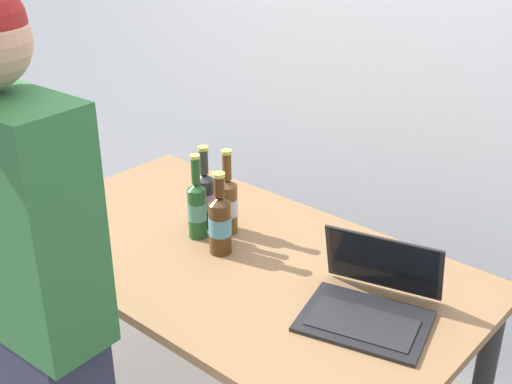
% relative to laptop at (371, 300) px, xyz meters
% --- Properties ---
extents(desk, '(1.56, 0.86, 0.75)m').
position_rel_laptop_xyz_m(desk, '(-0.50, -0.02, -0.14)').
color(desk, olive).
rests_on(desk, ground).
extents(laptop, '(0.40, 0.38, 0.20)m').
position_rel_laptop_xyz_m(laptop, '(0.00, 0.00, 0.00)').
color(laptop, black).
rests_on(laptop, desk).
extents(beer_bottle_amber, '(0.07, 0.07, 0.30)m').
position_rel_laptop_xyz_m(beer_bottle_amber, '(-0.61, 0.08, 0.07)').
color(beer_bottle_amber, brown).
rests_on(beer_bottle_amber, desk).
extents(beer_bottle_dark, '(0.06, 0.06, 0.29)m').
position_rel_laptop_xyz_m(beer_bottle_dark, '(-0.67, -0.01, 0.07)').
color(beer_bottle_dark, '#1E5123').
rests_on(beer_bottle_dark, desk).
extents(beer_bottle_green, '(0.07, 0.07, 0.28)m').
position_rel_laptop_xyz_m(beer_bottle_green, '(-0.54, -0.03, 0.07)').
color(beer_bottle_green, '#472B14').
rests_on(beer_bottle_green, desk).
extents(beer_bottle_brown, '(0.07, 0.07, 0.29)m').
position_rel_laptop_xyz_m(beer_bottle_brown, '(-0.70, 0.06, 0.07)').
color(beer_bottle_brown, '#333333').
rests_on(beer_bottle_brown, desk).
extents(person_figure, '(0.45, 0.28, 1.68)m').
position_rel_laptop_xyz_m(person_figure, '(-0.52, -0.71, 0.07)').
color(person_figure, '#2D3347').
rests_on(person_figure, ground).
extents(back_wall, '(6.00, 0.10, 2.60)m').
position_rel_laptop_xyz_m(back_wall, '(-0.50, 0.83, 0.50)').
color(back_wall, silver).
rests_on(back_wall, ground).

